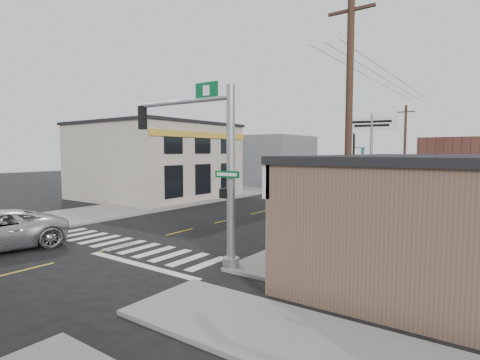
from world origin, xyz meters
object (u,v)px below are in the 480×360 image
Objects in this scene: guide_sign at (342,197)px; lamp_post at (354,167)px; utility_pole_far at (405,153)px; traffic_signal_pole at (213,157)px; fire_hydrant at (305,229)px; bare_tree at (395,165)px; dance_center_sign at (372,138)px; utility_pole_near at (349,127)px.

guide_sign is 0.49× the size of lamp_post.
guide_sign is 13.91m from utility_pole_far.
traffic_signal_pole reaches higher than guide_sign.
traffic_signal_pole reaches higher than fire_hydrant.
utility_pole_far reaches higher than traffic_signal_pole.
traffic_signal_pole is at bearing -130.73° from bare_tree.
lamp_post is 8.34m from bare_tree.
bare_tree is at bearing -81.51° from utility_pole_far.
bare_tree is 16.69m from utility_pole_far.
traffic_signal_pole is 13.22m from lamp_post.
fire_hydrant is 0.14× the size of bare_tree.
lamp_post is 0.81× the size of dance_center_sign.
utility_pole_far is at bearing 96.87° from utility_pole_near.
dance_center_sign is at bearing 80.65° from lamp_post.
guide_sign is 0.28× the size of utility_pole_near.
utility_pole_far is at bearing 93.15° from guide_sign.
utility_pole_near is (2.26, -5.71, 3.34)m from guide_sign.
dance_center_sign is at bearing 103.58° from utility_pole_near.
utility_pole_near is at bearing -64.22° from guide_sign.
lamp_post is at bearing 84.81° from traffic_signal_pole.
dance_center_sign is 0.70× the size of utility_pole_near.
utility_pole_near reaches higher than guide_sign.
guide_sign is at bearing -85.83° from lamp_post.
lamp_post is at bearing -98.94° from utility_pole_far.
fire_hydrant is 6.56m from utility_pole_near.
utility_pole_near is (3.00, -13.43, -0.10)m from dance_center_sign.
lamp_post is at bearing 108.03° from utility_pole_near.
traffic_signal_pole is at bearing -98.51° from fire_hydrant.
traffic_signal_pole is at bearing -102.70° from dance_center_sign.
dance_center_sign reaches higher than lamp_post.
traffic_signal_pole is at bearing -97.27° from utility_pole_far.
dance_center_sign is at bearing -101.34° from utility_pole_far.
fire_hydrant is at bearing -99.93° from dance_center_sign.
fire_hydrant is 0.10× the size of dance_center_sign.
utility_pole_far is (0.26, 13.71, 2.32)m from guide_sign.
lamp_post is at bearing 119.81° from bare_tree.
lamp_post is 0.70× the size of utility_pole_far.
dance_center_sign is 13.76m from utility_pole_near.
traffic_signal_pole is 22.44m from utility_pole_far.
bare_tree is (5.11, 5.94, -0.37)m from traffic_signal_pole.
fire_hydrant is at bearing -106.06° from guide_sign.
traffic_signal_pole is 2.46× the size of guide_sign.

